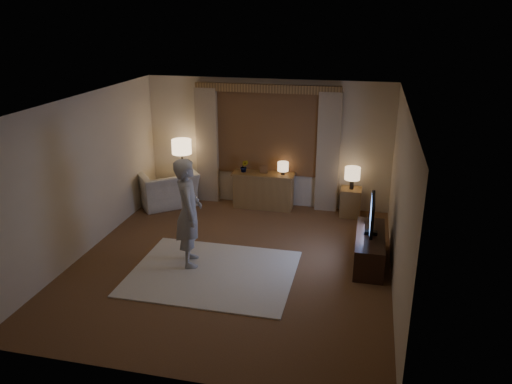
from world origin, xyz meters
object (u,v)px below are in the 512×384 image
(sideboard, at_px, (263,191))
(armchair, at_px, (167,188))
(person, at_px, (189,212))
(tv_stand, at_px, (369,248))
(side_table, at_px, (350,202))

(sideboard, bearing_deg, armchair, -171.01)
(armchair, height_order, person, person)
(tv_stand, bearing_deg, person, -166.22)
(armchair, distance_m, side_table, 3.77)
(sideboard, distance_m, tv_stand, 2.94)
(sideboard, xyz_separation_m, tv_stand, (2.17, -1.99, -0.10))
(person, bearing_deg, sideboard, -33.94)
(tv_stand, bearing_deg, side_table, 101.61)
(sideboard, relative_size, armchair, 1.06)
(sideboard, relative_size, tv_stand, 0.86)
(sideboard, bearing_deg, side_table, -1.61)
(side_table, bearing_deg, person, -132.39)
(armchair, height_order, side_table, armchair)
(side_table, relative_size, tv_stand, 0.40)
(sideboard, bearing_deg, person, -103.03)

